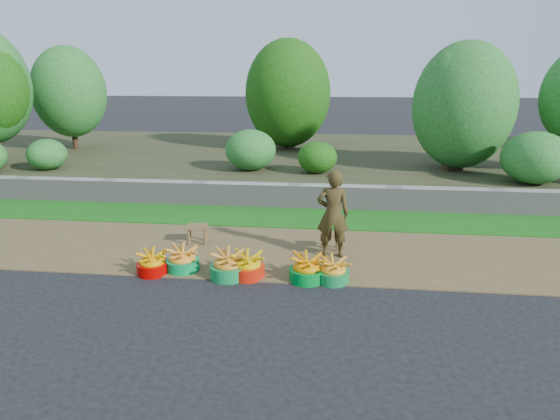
# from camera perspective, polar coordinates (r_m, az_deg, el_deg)

# --- Properties ---
(ground_plane) EXTENTS (120.00, 120.00, 0.00)m
(ground_plane) POSITION_cam_1_polar(r_m,az_deg,el_deg) (6.99, -1.08, -8.90)
(ground_plane) COLOR black
(ground_plane) RESTS_ON ground
(dirt_shoulder) EXTENTS (80.00, 2.50, 0.02)m
(dirt_shoulder) POSITION_cam_1_polar(r_m,az_deg,el_deg) (8.13, 0.07, -5.12)
(dirt_shoulder) COLOR brown
(dirt_shoulder) RESTS_ON ground
(grass_verge) EXTENTS (80.00, 1.50, 0.04)m
(grass_verge) POSITION_cam_1_polar(r_m,az_deg,el_deg) (10.01, 1.34, -0.92)
(grass_verge) COLOR #176515
(grass_verge) RESTS_ON ground
(retaining_wall) EXTENTS (80.00, 0.35, 0.55)m
(retaining_wall) POSITION_cam_1_polar(r_m,az_deg,el_deg) (10.75, 1.75, 1.71)
(retaining_wall) COLOR gray
(retaining_wall) RESTS_ON ground
(earth_bank) EXTENTS (80.00, 10.00, 0.50)m
(earth_bank) POSITION_cam_1_polar(r_m,az_deg,el_deg) (15.54, 3.25, 6.12)
(earth_bank) COLOR #35371F
(earth_bank) RESTS_ON ground
(vegetation) EXTENTS (35.33, 7.58, 4.38)m
(vegetation) POSITION_cam_1_polar(r_m,az_deg,el_deg) (13.89, 1.50, 14.27)
(vegetation) COLOR #332213
(vegetation) RESTS_ON earth_bank
(basin_a) EXTENTS (0.48, 0.48, 0.36)m
(basin_a) POSITION_cam_1_polar(r_m,az_deg,el_deg) (7.51, -15.30, -6.32)
(basin_a) COLOR #A40200
(basin_a) RESTS_ON ground
(basin_b) EXTENTS (0.52, 0.52, 0.39)m
(basin_b) POSITION_cam_1_polar(r_m,az_deg,el_deg) (7.49, -11.79, -6.04)
(basin_b) COLOR #048D42
(basin_b) RESTS_ON ground
(basin_c) EXTENTS (0.56, 0.56, 0.42)m
(basin_c) POSITION_cam_1_polar(r_m,az_deg,el_deg) (7.15, -6.35, -6.78)
(basin_c) COLOR #12813D
(basin_c) RESTS_ON ground
(basin_d) EXTENTS (0.52, 0.52, 0.39)m
(basin_d) POSITION_cam_1_polar(r_m,az_deg,el_deg) (7.14, -3.98, -6.85)
(basin_d) COLOR red
(basin_d) RESTS_ON ground
(basin_e) EXTENTS (0.53, 0.53, 0.39)m
(basin_e) POSITION_cam_1_polar(r_m,az_deg,el_deg) (7.02, 3.28, -7.23)
(basin_e) COLOR #017B26
(basin_e) RESTS_ON ground
(basin_f) EXTENTS (0.48, 0.48, 0.36)m
(basin_f) POSITION_cam_1_polar(r_m,az_deg,el_deg) (7.02, 6.47, -7.44)
(basin_f) COLOR #107E37
(basin_f) RESTS_ON ground
(stool_left) EXTENTS (0.43, 0.35, 0.34)m
(stool_left) POSITION_cam_1_polar(r_m,az_deg,el_deg) (8.56, -10.06, -2.29)
(stool_left) COLOR brown
(stool_left) RESTS_ON dirt_shoulder
(stool_right) EXTENTS (0.34, 0.26, 0.29)m
(stool_right) POSITION_cam_1_polar(r_m,az_deg,el_deg) (8.19, 6.09, -3.26)
(stool_right) COLOR brown
(stool_right) RESTS_ON dirt_shoulder
(vendor_woman) EXTENTS (0.55, 0.37, 1.47)m
(vendor_woman) POSITION_cam_1_polar(r_m,az_deg,el_deg) (7.74, 6.48, -0.48)
(vendor_woman) COLOR black
(vendor_woman) RESTS_ON dirt_shoulder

